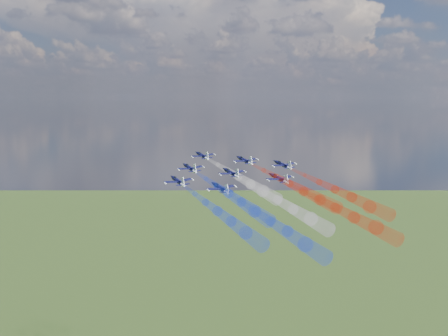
% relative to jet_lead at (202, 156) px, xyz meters
% --- Properties ---
extents(jet_lead, '(15.62, 15.97, 5.49)m').
position_rel_jet_lead_xyz_m(jet_lead, '(0.00, 0.00, 0.00)').
color(jet_lead, black).
extents(trail_lead, '(34.33, 38.07, 11.08)m').
position_rel_jet_lead_xyz_m(trail_lead, '(19.07, -21.40, -4.21)').
color(trail_lead, white).
extents(jet_inner_left, '(15.62, 15.97, 5.49)m').
position_rel_jet_lead_xyz_m(jet_inner_left, '(0.52, -16.73, -2.51)').
color(jet_inner_left, black).
extents(trail_inner_left, '(34.33, 38.07, 11.08)m').
position_rel_jet_lead_xyz_m(trail_inner_left, '(19.60, -38.12, -6.72)').
color(trail_inner_left, blue).
extents(jet_inner_right, '(15.62, 15.97, 5.49)m').
position_rel_jet_lead_xyz_m(jet_inner_right, '(17.34, -3.89, -0.84)').
color(jet_inner_right, black).
extents(trail_inner_right, '(34.33, 38.07, 11.08)m').
position_rel_jet_lead_xyz_m(trail_inner_right, '(36.41, -25.28, -5.05)').
color(trail_inner_right, red).
extents(jet_outer_left, '(15.62, 15.97, 5.49)m').
position_rel_jet_lead_xyz_m(jet_outer_left, '(1.35, -31.73, -4.67)').
color(jet_outer_left, black).
extents(trail_outer_left, '(34.33, 38.07, 11.08)m').
position_rel_jet_lead_xyz_m(trail_outer_left, '(20.42, -53.13, -8.88)').
color(trail_outer_left, blue).
extents(jet_center_third, '(15.62, 15.97, 5.49)m').
position_rel_jet_lead_xyz_m(jet_center_third, '(15.93, -19.27, -3.26)').
color(jet_center_third, black).
extents(trail_center_third, '(34.33, 38.07, 11.08)m').
position_rel_jet_lead_xyz_m(trail_center_third, '(35.00, -40.66, -7.47)').
color(trail_center_third, white).
extents(jet_outer_right, '(15.62, 15.97, 5.49)m').
position_rel_jet_lead_xyz_m(jet_outer_right, '(31.41, -4.91, -1.88)').
color(jet_outer_right, black).
extents(trail_outer_right, '(34.33, 38.07, 11.08)m').
position_rel_jet_lead_xyz_m(trail_outer_right, '(50.48, -26.31, -6.09)').
color(trail_outer_right, red).
extents(jet_rear_left, '(15.62, 15.97, 5.49)m').
position_rel_jet_lead_xyz_m(jet_rear_left, '(16.04, -33.93, -5.90)').
color(jet_rear_left, black).
extents(trail_rear_left, '(34.33, 38.07, 11.08)m').
position_rel_jet_lead_xyz_m(trail_rear_left, '(35.11, -55.33, -10.11)').
color(trail_rear_left, blue).
extents(jet_rear_right, '(15.62, 15.97, 5.49)m').
position_rel_jet_lead_xyz_m(jet_rear_right, '(32.27, -20.52, -4.29)').
color(jet_rear_right, black).
extents(trail_rear_right, '(34.33, 38.07, 11.08)m').
position_rel_jet_lead_xyz_m(trail_rear_right, '(51.34, -41.92, -8.50)').
color(trail_rear_right, red).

